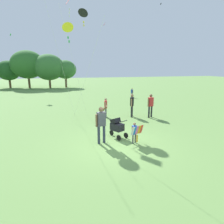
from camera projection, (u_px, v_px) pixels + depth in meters
name	position (u px, v px, depth m)	size (l,w,h in m)	color
ground_plane	(116.00, 144.00, 8.96)	(120.00, 120.00, 0.00)	#668E47
treeline_distant	(20.00, 66.00, 32.50)	(19.75, 7.20, 6.39)	brown
child_with_butterfly_kite	(135.00, 131.00, 8.88)	(0.69, 0.46, 1.02)	#4C4C51
person_adult_flyer	(101.00, 122.00, 8.82)	(0.58, 0.61, 1.84)	#33384C
stroller	(117.00, 126.00, 9.69)	(0.83, 1.10, 1.03)	black
kite_adult_black	(68.00, 28.00, 11.22)	(1.67, 4.21, 6.12)	yellow
kite_orange_delta	(68.00, 5.00, 13.14)	(1.94, 3.18, 8.53)	red
kite_green_novelty	(83.00, 14.00, 13.23)	(2.14, 2.72, 7.50)	black
distant_kites_cluster	(67.00, 3.00, 27.94)	(29.23, 11.27, 8.10)	green
person_red_shirt	(151.00, 104.00, 13.48)	(0.52, 0.33, 1.69)	#232328
person_sitting_far	(106.00, 106.00, 13.54)	(0.27, 0.43, 1.40)	#4C4C51
person_couple_left	(132.00, 92.00, 22.61)	(0.23, 0.33, 1.11)	#4C4C51
person_kid_running	(132.00, 103.00, 13.68)	(0.37, 0.48, 1.67)	#232328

